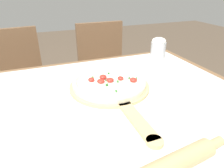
% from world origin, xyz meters
% --- Properties ---
extents(dining_table, '(1.21, 1.00, 0.75)m').
position_xyz_m(dining_table, '(0.00, 0.00, 0.65)').
color(dining_table, brown).
rests_on(dining_table, ground_plane).
extents(towel_cloth, '(1.13, 0.92, 0.00)m').
position_xyz_m(towel_cloth, '(0.00, 0.00, 0.76)').
color(towel_cloth, silver).
rests_on(towel_cloth, dining_table).
extents(pizza_peel, '(0.33, 0.54, 0.01)m').
position_xyz_m(pizza_peel, '(0.06, 0.10, 0.76)').
color(pizza_peel, tan).
rests_on(pizza_peel, towel_cloth).
extents(pizza, '(0.30, 0.30, 0.04)m').
position_xyz_m(pizza, '(0.06, 0.13, 0.78)').
color(pizza, beige).
rests_on(pizza, pizza_peel).
extents(chair_left, '(0.44, 0.44, 0.88)m').
position_xyz_m(chair_left, '(-0.37, 0.88, 0.50)').
color(chair_left, brown).
rests_on(chair_left, ground_plane).
extents(chair_right, '(0.40, 0.40, 0.88)m').
position_xyz_m(chair_right, '(0.29, 0.88, 0.50)').
color(chair_right, brown).
rests_on(chair_right, ground_plane).
extents(flour_cup, '(0.08, 0.08, 0.12)m').
position_xyz_m(flour_cup, '(0.45, 0.37, 0.82)').
color(flour_cup, '#B2B7BC').
rests_on(flour_cup, towel_cloth).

